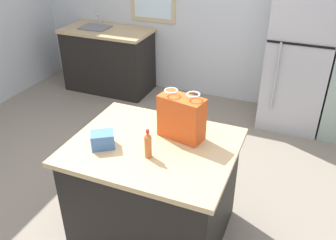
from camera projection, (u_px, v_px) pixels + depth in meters
The scene contains 8 objects.
ground at pixel (148, 200), 3.41m from camera, with size 6.83×6.83×0.00m, color gray.
back_wall at pixel (224, 7), 4.76m from camera, with size 5.69×0.13×2.55m.
kitchen_island at pixel (154, 189), 2.89m from camera, with size 1.22×0.99×0.87m.
refrigerator at pixel (299, 54), 4.25m from camera, with size 0.71×0.73×1.83m.
sink_counter at pixel (109, 59), 5.37m from camera, with size 1.28×0.67×1.10m.
shopping_bag at pixel (181, 117), 2.68m from camera, with size 0.36×0.23×0.38m.
small_box at pixel (103, 140), 2.62m from camera, with size 0.17×0.13×0.12m, color #4775B7.
bottle at pixel (148, 145), 2.49m from camera, with size 0.05×0.05×0.22m.
Camera 1 is at (1.15, -2.32, 2.36)m, focal length 38.61 mm.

